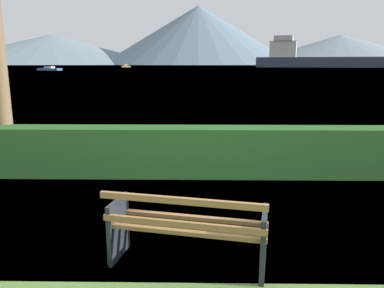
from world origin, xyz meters
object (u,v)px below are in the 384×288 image
(cargo_ship_large, at_px, (319,58))
(park_bench, at_px, (187,229))
(fishing_boat_near, at_px, (126,66))
(tender_far, at_px, (50,69))

(cargo_ship_large, bearing_deg, park_bench, -107.62)
(park_bench, relative_size, fishing_boat_near, 0.38)
(cargo_ship_large, height_order, fishing_boat_near, cargo_ship_large)
(park_bench, distance_m, cargo_ship_large, 203.42)
(cargo_ship_large, distance_m, fishing_boat_near, 98.46)
(park_bench, relative_size, cargo_ship_large, 0.02)
(cargo_ship_large, relative_size, fishing_boat_near, 15.85)
(tender_far, bearing_deg, park_bench, -67.99)
(park_bench, bearing_deg, cargo_ship_large, 72.38)
(park_bench, height_order, cargo_ship_large, cargo_ship_large)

